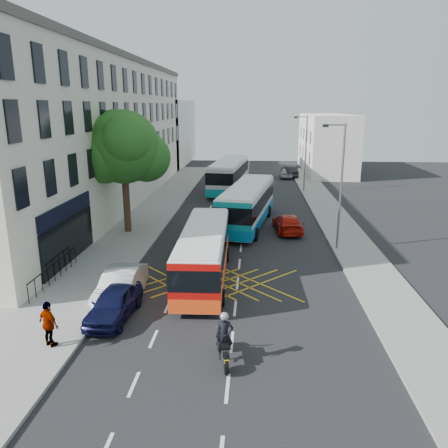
% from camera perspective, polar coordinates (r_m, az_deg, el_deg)
% --- Properties ---
extents(ground, '(120.00, 120.00, 0.00)m').
position_cam_1_polar(ground, '(18.19, 1.04, -15.12)').
color(ground, black).
rests_on(ground, ground).
extents(pavement_left, '(5.00, 70.00, 0.15)m').
position_cam_1_polar(pavement_left, '(33.31, -12.39, -1.02)').
color(pavement_left, gray).
rests_on(pavement_left, ground).
extents(pavement_right, '(3.00, 70.00, 0.15)m').
position_cam_1_polar(pavement_right, '(32.71, 15.65, -1.54)').
color(pavement_right, gray).
rests_on(pavement_right, ground).
extents(terrace_main, '(8.30, 45.00, 13.50)m').
position_cam_1_polar(terrace_main, '(42.86, -16.58, 11.35)').
color(terrace_main, beige).
rests_on(terrace_main, ground).
extents(terrace_far, '(8.00, 20.00, 10.00)m').
position_cam_1_polar(terrace_far, '(72.32, -8.06, 11.75)').
color(terrace_far, silver).
rests_on(terrace_far, ground).
extents(building_right, '(6.00, 18.00, 8.00)m').
position_cam_1_polar(building_right, '(64.71, 13.20, 10.22)').
color(building_right, silver).
rests_on(building_right, ground).
extents(street_tree, '(6.30, 5.70, 8.80)m').
position_cam_1_polar(street_tree, '(32.14, -13.06, 9.66)').
color(street_tree, '#382619').
rests_on(street_tree, pavement_left).
extents(lamp_near, '(1.45, 0.15, 8.00)m').
position_cam_1_polar(lamp_near, '(28.58, 14.90, 5.50)').
color(lamp_near, slate).
rests_on(lamp_near, pavement_right).
extents(lamp_far, '(1.45, 0.15, 8.00)m').
position_cam_1_polar(lamp_far, '(48.21, 10.50, 9.52)').
color(lamp_far, slate).
rests_on(lamp_far, pavement_right).
extents(railings, '(0.08, 5.60, 1.14)m').
position_cam_1_polar(railings, '(24.92, -21.28, -5.74)').
color(railings, black).
rests_on(railings, pavement_left).
extents(bus_near, '(2.69, 10.09, 2.82)m').
position_cam_1_polar(bus_near, '(23.71, -2.63, -3.76)').
color(bus_near, silver).
rests_on(bus_near, ground).
extents(bus_mid, '(4.46, 11.74, 3.22)m').
position_cam_1_polar(bus_mid, '(34.29, 3.09, 2.58)').
color(bus_mid, silver).
rests_on(bus_mid, ground).
extents(bus_far, '(4.02, 12.22, 3.38)m').
position_cam_1_polar(bus_far, '(48.58, 0.64, 6.44)').
color(bus_far, silver).
rests_on(bus_far, ground).
extents(motorbike, '(0.78, 2.25, 2.00)m').
position_cam_1_polar(motorbike, '(16.51, 0.04, -14.74)').
color(motorbike, black).
rests_on(motorbike, ground).
extents(parked_car_blue, '(1.92, 4.17, 1.38)m').
position_cam_1_polar(parked_car_blue, '(20.30, -14.15, -10.02)').
color(parked_car_blue, '#0C0F33').
rests_on(parked_car_blue, ground).
extents(parked_car_silver, '(1.66, 4.60, 1.51)m').
position_cam_1_polar(parked_car_silver, '(21.96, -13.35, -7.80)').
color(parked_car_silver, '#B7BABF').
rests_on(parked_car_silver, ground).
extents(red_hatchback, '(2.25, 4.69, 1.32)m').
position_cam_1_polar(red_hatchback, '(33.09, 8.31, 0.12)').
color(red_hatchback, '#B51407').
rests_on(red_hatchback, ground).
extents(distant_car_grey, '(2.49, 5.29, 1.46)m').
position_cam_1_polar(distant_car_grey, '(54.56, 1.53, 6.29)').
color(distant_car_grey, '#3E3F45').
rests_on(distant_car_grey, ground).
extents(distant_car_silver, '(2.02, 4.18, 1.38)m').
position_cam_1_polar(distant_car_silver, '(58.24, 8.21, 6.66)').
color(distant_car_silver, '#B1B4B9').
rests_on(distant_car_silver, ground).
extents(distant_car_dark, '(2.09, 4.66, 1.48)m').
position_cam_1_polar(distant_car_dark, '(58.77, 8.54, 6.78)').
color(distant_car_dark, black).
rests_on(distant_car_dark, ground).
extents(pedestrian_far, '(1.17, 0.93, 1.85)m').
position_cam_1_polar(pedestrian_far, '(18.45, -21.91, -12.04)').
color(pedestrian_far, gray).
rests_on(pedestrian_far, pavement_left).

